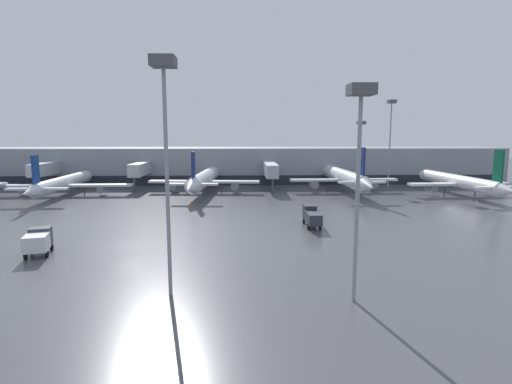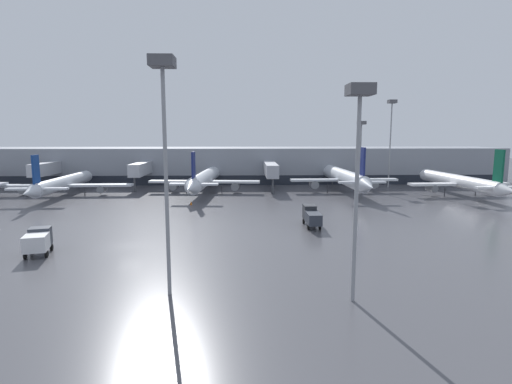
# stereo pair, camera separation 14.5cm
# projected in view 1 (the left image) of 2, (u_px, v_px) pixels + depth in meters

# --- Properties ---
(ground_plane) EXTENTS (320.00, 320.00, 0.00)m
(ground_plane) POSITION_uv_depth(u_px,v_px,m) (130.00, 246.00, 45.38)
(ground_plane) COLOR #4C4C51
(terminal_building) EXTENTS (160.00, 31.51, 9.00)m
(terminal_building) POSITION_uv_depth(u_px,v_px,m) (194.00, 165.00, 105.86)
(terminal_building) COLOR gray
(terminal_building) RESTS_ON ground_plane
(parked_jet_0) EXTENTS (23.41, 36.70, 10.14)m
(parked_jet_0) POSITION_uv_depth(u_px,v_px,m) (344.00, 177.00, 86.81)
(parked_jet_0) COLOR silver
(parked_jet_0) RESTS_ON ground_plane
(parked_jet_1) EXTENTS (27.92, 31.97, 8.95)m
(parked_jet_1) POSITION_uv_depth(u_px,v_px,m) (62.00, 183.00, 81.42)
(parked_jet_1) COLOR silver
(parked_jet_1) RESTS_ON ground_plane
(parked_jet_2) EXTENTS (20.74, 32.67, 9.92)m
(parked_jet_2) POSITION_uv_depth(u_px,v_px,m) (459.00, 182.00, 81.25)
(parked_jet_2) COLOR white
(parked_jet_2) RESTS_ON ground_plane
(parked_jet_3) EXTENTS (23.90, 35.66, 9.36)m
(parked_jet_3) POSITION_uv_depth(u_px,v_px,m) (204.00, 179.00, 85.71)
(parked_jet_3) COLOR silver
(parked_jet_3) RESTS_ON ground_plane
(service_truck_1) EXTENTS (3.12, 4.53, 2.65)m
(service_truck_1) POSITION_uv_depth(u_px,v_px,m) (38.00, 240.00, 41.73)
(service_truck_1) COLOR silver
(service_truck_1) RESTS_ON ground_plane
(service_truck_3) EXTENTS (1.89, 5.96, 2.68)m
(service_truck_3) POSITION_uv_depth(u_px,v_px,m) (312.00, 216.00, 54.63)
(service_truck_3) COLOR #2D333D
(service_truck_3) RESTS_ON ground_plane
(traffic_cone_1) EXTENTS (0.42, 0.42, 0.59)m
(traffic_cone_1) POSITION_uv_depth(u_px,v_px,m) (191.00, 203.00, 71.64)
(traffic_cone_1) COLOR orange
(traffic_cone_1) RESTS_ON ground_plane
(apron_light_mast_0) EXTENTS (1.80, 1.80, 18.23)m
(apron_light_mast_0) POSITION_uv_depth(u_px,v_px,m) (165.00, 109.00, 29.55)
(apron_light_mast_0) COLOR gray
(apron_light_mast_0) RESTS_ON ground_plane
(apron_light_mast_1) EXTENTS (1.80, 1.80, 16.09)m
(apron_light_mast_1) POSITION_uv_depth(u_px,v_px,m) (360.00, 130.00, 28.51)
(apron_light_mast_1) COLOR gray
(apron_light_mast_1) RESTS_ON ground_plane
(apron_light_mast_2) EXTENTS (1.80, 1.80, 20.42)m
(apron_light_mast_2) POSITION_uv_depth(u_px,v_px,m) (391.00, 120.00, 92.87)
(apron_light_mast_2) COLOR gray
(apron_light_mast_2) RESTS_ON ground_plane
(apron_light_mast_7) EXTENTS (1.80, 1.80, 15.55)m
(apron_light_mast_7) POSITION_uv_depth(u_px,v_px,m) (361.00, 134.00, 92.61)
(apron_light_mast_7) COLOR gray
(apron_light_mast_7) RESTS_ON ground_plane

